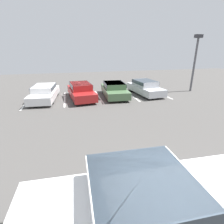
{
  "coord_description": "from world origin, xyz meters",
  "views": [
    {
      "loc": [
        -1.84,
        -2.39,
        3.99
      ],
      "look_at": [
        0.16,
        5.61,
        1.0
      ],
      "focal_mm": 28.0,
      "sensor_mm": 36.0,
      "label": 1
    }
  ],
  "objects": [
    {
      "name": "stall_stripe_e",
      "position": [
        6.54,
        12.39,
        0.0
      ],
      "size": [
        0.12,
        4.61,
        0.01
      ],
      "primitive_type": "cube",
      "color": "white",
      "rests_on": "ground_plane"
    },
    {
      "name": "light_post",
      "position": [
        10.0,
        12.45,
        3.22
      ],
      "size": [
        0.7,
        0.36,
        5.23
      ],
      "color": "#515156",
      "rests_on": "ground_plane"
    },
    {
      "name": "stall_stripe_a",
      "position": [
        -5.22,
        12.39,
        0.0
      ],
      "size": [
        0.12,
        4.61,
        0.01
      ],
      "primitive_type": "cube",
      "color": "white",
      "rests_on": "ground_plane"
    },
    {
      "name": "stall_stripe_c",
      "position": [
        0.66,
        12.39,
        0.0
      ],
      "size": [
        0.12,
        4.61,
        0.01
      ],
      "primitive_type": "cube",
      "color": "white",
      "rests_on": "ground_plane"
    },
    {
      "name": "parked_sedan_d",
      "position": [
        5.01,
        12.41,
        0.67
      ],
      "size": [
        2.15,
        4.61,
        1.26
      ],
      "rotation": [
        0.0,
        0.0,
        -1.48
      ],
      "color": "#B7BABF",
      "rests_on": "ground_plane"
    },
    {
      "name": "stall_stripe_d",
      "position": [
        3.6,
        12.39,
        0.0
      ],
      "size": [
        0.12,
        4.61,
        0.01
      ],
      "primitive_type": "cube",
      "color": "white",
      "rests_on": "ground_plane"
    },
    {
      "name": "parked_sedan_a",
      "position": [
        -3.84,
        12.58,
        0.63
      ],
      "size": [
        2.2,
        4.83,
        1.19
      ],
      "rotation": [
        0.0,
        0.0,
        -1.66
      ],
      "color": "silver",
      "rests_on": "ground_plane"
    },
    {
      "name": "parked_sedan_b",
      "position": [
        -0.89,
        12.22,
        0.69
      ],
      "size": [
        2.19,
        4.66,
        1.3
      ],
      "rotation": [
        0.0,
        0.0,
        -1.47
      ],
      "color": "maroon",
      "rests_on": "ground_plane"
    },
    {
      "name": "parked_sedan_c",
      "position": [
        2.03,
        12.27,
        0.66
      ],
      "size": [
        2.12,
        4.56,
        1.22
      ],
      "rotation": [
        0.0,
        0.0,
        -1.64
      ],
      "color": "#4C6B47",
      "rests_on": "ground_plane"
    },
    {
      "name": "stall_stripe_b",
      "position": [
        -2.28,
        12.39,
        0.0
      ],
      "size": [
        0.12,
        4.61,
        0.01
      ],
      "primitive_type": "cube",
      "color": "white",
      "rests_on": "ground_plane"
    },
    {
      "name": "pickup_truck",
      "position": [
        -0.33,
        0.09,
        0.84
      ],
      "size": [
        5.72,
        2.31,
        1.67
      ],
      "rotation": [
        0.0,
        0.0,
        -0.04
      ],
      "color": "white",
      "rests_on": "ground_plane"
    }
  ]
}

